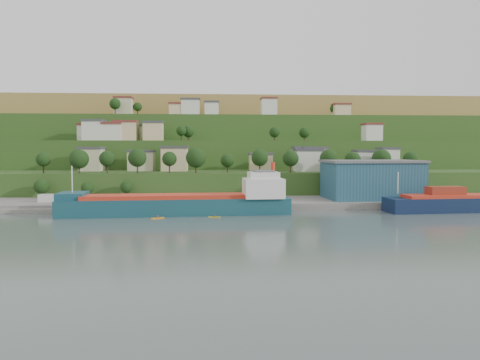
{
  "coord_description": "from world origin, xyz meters",
  "views": [
    {
      "loc": [
        -7.13,
        -123.56,
        18.38
      ],
      "look_at": [
        1.94,
        15.0,
        9.25
      ],
      "focal_mm": 35.0,
      "sensor_mm": 36.0,
      "label": 1
    }
  ],
  "objects": [
    {
      "name": "warehouse",
      "position": [
        46.63,
        28.05,
        8.43
      ],
      "size": [
        31.75,
        20.24,
        12.8
      ],
      "rotation": [
        0.0,
        0.0,
        0.04
      ],
      "color": "#1C4A56",
      "rests_on": "quay"
    },
    {
      "name": "dinghy",
      "position": [
        -44.86,
        21.43,
        1.62
      ],
      "size": [
        4.52,
        2.83,
        0.85
      ],
      "primitive_type": "cube",
      "rotation": [
        0.0,
        0.0,
        -0.32
      ],
      "color": "silver",
      "rests_on": "pebble_beach"
    },
    {
      "name": "ground",
      "position": [
        0.0,
        0.0,
        0.0
      ],
      "size": [
        500.0,
        500.0,
        0.0
      ],
      "primitive_type": "plane",
      "color": "#43524E",
      "rests_on": "ground"
    },
    {
      "name": "caravan",
      "position": [
        -56.64,
        24.87,
        2.81
      ],
      "size": [
        6.95,
        3.01,
        3.22
      ],
      "primitive_type": "cube",
      "rotation": [
        0.0,
        0.0,
        -0.02
      ],
      "color": "silver",
      "rests_on": "pebble_beach"
    },
    {
      "name": "pebble_beach",
      "position": [
        -55.0,
        22.0,
        0.0
      ],
      "size": [
        40.0,
        18.0,
        2.4
      ],
      "primitive_type": "cube",
      "color": "slate",
      "rests_on": "ground"
    },
    {
      "name": "cargo_ship_near",
      "position": [
        -14.55,
        8.39,
        2.64
      ],
      "size": [
        64.89,
        13.72,
        16.55
      ],
      "rotation": [
        0.0,
        0.0,
        0.06
      ],
      "color": "#143C4D",
      "rests_on": "ground"
    },
    {
      "name": "hillside",
      "position": [
        -0.02,
        168.69,
        0.07
      ],
      "size": [
        360.0,
        211.12,
        96.0
      ],
      "color": "#284719",
      "rests_on": "ground"
    },
    {
      "name": "kayak_orange",
      "position": [
        -20.99,
        0.91,
        0.27
      ],
      "size": [
        3.54,
        2.09,
        0.9
      ],
      "rotation": [
        0.0,
        0.0,
        0.43
      ],
      "color": "orange",
      "rests_on": "ground"
    },
    {
      "name": "kayak_yellow",
      "position": [
        -5.86,
        1.92,
        0.24
      ],
      "size": [
        3.27,
        1.62,
        0.82
      ],
      "rotation": [
        0.0,
        0.0,
        -0.34
      ],
      "color": "gold",
      "rests_on": "ground"
    },
    {
      "name": "quay",
      "position": [
        20.0,
        28.0,
        0.0
      ],
      "size": [
        220.0,
        26.0,
        4.0
      ],
      "primitive_type": "cube",
      "color": "slate",
      "rests_on": "ground"
    }
  ]
}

